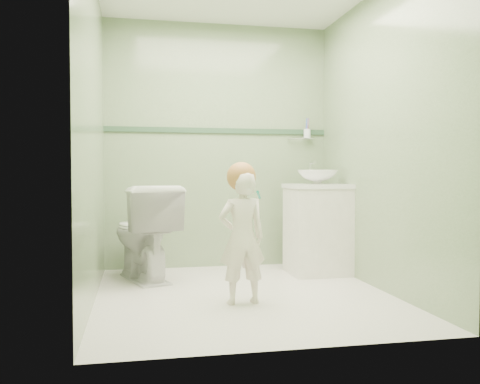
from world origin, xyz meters
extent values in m
plane|color=silver|center=(0.00, 0.00, 0.00)|extent=(2.50, 2.50, 0.00)
cube|color=gray|center=(0.00, 1.25, 1.20)|extent=(2.20, 0.04, 2.40)
cube|color=gray|center=(0.00, -1.25, 1.20)|extent=(2.20, 0.04, 2.40)
cube|color=gray|center=(-1.10, 0.00, 1.20)|extent=(0.04, 2.50, 2.40)
cube|color=gray|center=(1.10, 0.00, 1.20)|extent=(0.04, 2.50, 2.40)
cube|color=#315138|center=(0.00, 1.24, 1.35)|extent=(2.20, 0.02, 0.05)
cube|color=silver|center=(0.84, 0.70, 0.40)|extent=(0.52, 0.50, 0.80)
cube|color=white|center=(0.84, 0.70, 0.81)|extent=(0.54, 0.52, 0.04)
imported|color=white|center=(0.84, 0.70, 0.89)|extent=(0.37, 0.37, 0.13)
cylinder|color=silver|center=(0.84, 0.90, 0.95)|extent=(0.03, 0.03, 0.18)
cylinder|color=silver|center=(0.84, 0.85, 1.03)|extent=(0.02, 0.12, 0.02)
cylinder|color=silver|center=(0.84, 1.20, 1.28)|extent=(0.26, 0.02, 0.02)
cylinder|color=silver|center=(0.90, 1.18, 1.33)|extent=(0.07, 0.07, 0.09)
cylinder|color=#B93647|center=(0.91, 1.18, 1.40)|extent=(0.01, 0.01, 0.17)
cylinder|color=blue|center=(0.89, 1.18, 1.40)|extent=(0.01, 0.01, 0.17)
cylinder|color=#EDAA0C|center=(0.91, 1.19, 1.40)|extent=(0.01, 0.01, 0.17)
cylinder|color=#7B4EA4|center=(0.90, 1.17, 1.40)|extent=(0.01, 0.01, 0.17)
imported|color=white|center=(-0.74, 0.72, 0.41)|extent=(0.69, 0.91, 0.83)
imported|color=silver|center=(-0.07, -0.25, 0.47)|extent=(0.36, 0.26, 0.94)
sphere|color=#AF7237|center=(-0.07, -0.22, 0.90)|extent=(0.21, 0.21, 0.21)
cylinder|color=#0C8772|center=(0.03, -0.37, 0.78)|extent=(0.06, 0.14, 0.06)
cube|color=white|center=(-0.04, -0.33, 0.82)|extent=(0.03, 0.03, 0.02)
camera|label=1|loc=(-0.80, -3.81, 0.92)|focal=38.61mm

